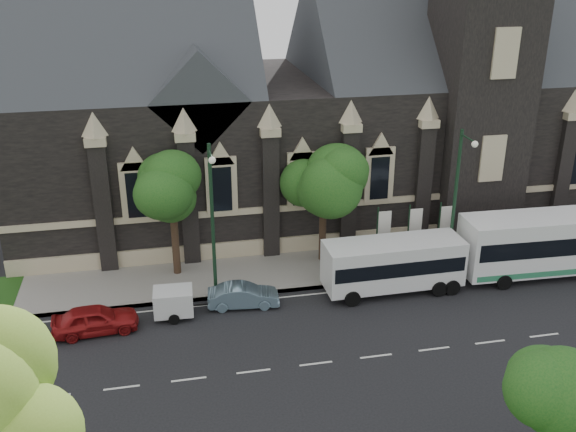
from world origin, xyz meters
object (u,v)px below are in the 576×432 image
object	(u,v)px
banner_flag_right	(443,226)
tree_walk_left	(175,184)
box_trailer	(173,302)
tour_coach	(568,241)
shuttle_bus	(393,263)
street_lamp_near	(457,196)
street_lamp_mid	(213,215)
tree_walk_right	(326,172)
car_far_red	(95,319)
banner_flag_center	(413,229)
sedan	(243,296)
banner_flag_left	(381,232)
tree_park_east	(564,389)

from	to	relation	value
banner_flag_right	tree_walk_left	bearing A→B (deg)	173.96
banner_flag_right	box_trailer	world-z (taller)	banner_flag_right
tour_coach	shuttle_bus	world-z (taller)	tour_coach
street_lamp_near	street_lamp_mid	distance (m)	14.00
banner_flag_right	shuttle_bus	distance (m)	5.20
tree_walk_right	car_far_red	xyz separation A→B (m)	(-13.61, -5.73, -5.08)
banner_flag_center	box_trailer	size ratio (longest dim) A/B	1.33
tour_coach	car_far_red	size ratio (longest dim) A/B	3.05
banner_flag_center	sedan	distance (m)	11.44
tree_walk_right	banner_flag_center	size ratio (longest dim) A/B	1.95
tree_walk_right	car_far_red	bearing A→B (deg)	-157.15
street_lamp_near	shuttle_bus	world-z (taller)	street_lamp_near
car_far_red	banner_flag_left	bearing A→B (deg)	-81.02
banner_flag_center	shuttle_bus	xyz separation A→B (m)	(-2.27, -2.91, -0.62)
box_trailer	tree_walk_left	bearing A→B (deg)	85.64
street_lamp_mid	box_trailer	world-z (taller)	street_lamp_mid
street_lamp_mid	car_far_red	world-z (taller)	street_lamp_mid
sedan	tree_walk_left	bearing A→B (deg)	39.76
banner_flag_center	box_trailer	bearing A→B (deg)	-167.30
shuttle_bus	car_far_red	distance (m)	16.48
tour_coach	box_trailer	bearing A→B (deg)	-177.26
banner_flag_left	banner_flag_center	xyz separation A→B (m)	(2.00, 0.00, 0.00)
tree_walk_right	shuttle_bus	bearing A→B (deg)	-58.73
tree_walk_left	banner_flag_right	xyz separation A→B (m)	(16.08, -1.70, -3.35)
banner_flag_right	car_far_red	world-z (taller)	banner_flag_right
tree_walk_left	street_lamp_mid	xyz separation A→B (m)	(1.80, -3.61, -0.62)
banner_flag_right	street_lamp_mid	bearing A→B (deg)	-172.40
banner_flag_center	car_far_red	distance (m)	19.18
street_lamp_near	banner_flag_left	size ratio (longest dim) A/B	2.25
tree_walk_right	street_lamp_near	size ratio (longest dim) A/B	0.87
street_lamp_near	car_far_red	xyz separation A→B (m)	(-20.39, -2.12, -4.38)
tree_walk_left	car_far_red	distance (m)	8.88
box_trailer	sedan	bearing A→B (deg)	7.56
street_lamp_mid	banner_flag_center	world-z (taller)	street_lamp_mid
banner_flag_center	street_lamp_near	bearing A→B (deg)	-48.07
banner_flag_center	car_far_red	world-z (taller)	banner_flag_center
tree_walk_left	shuttle_bus	size ratio (longest dim) A/B	0.96
tree_walk_right	sedan	size ratio (longest dim) A/B	2.00
tree_park_east	tree_walk_left	world-z (taller)	tree_walk_left
street_lamp_near	tour_coach	size ratio (longest dim) A/B	0.68
tree_walk_right	street_lamp_mid	world-z (taller)	street_lamp_mid
banner_flag_right	banner_flag_left	bearing A→B (deg)	180.00
street_lamp_near	tour_coach	world-z (taller)	street_lamp_near
tree_park_east	street_lamp_near	bearing A→B (deg)	76.89
shuttle_bus	sedan	size ratio (longest dim) A/B	2.03
shuttle_bus	car_far_red	xyz separation A→B (m)	(-16.41, -1.11, -1.02)
street_lamp_mid	banner_flag_center	bearing A→B (deg)	8.82
street_lamp_mid	sedan	bearing A→B (deg)	-37.71
banner_flag_right	shuttle_bus	world-z (taller)	banner_flag_right
street_lamp_near	sedan	size ratio (longest dim) A/B	2.31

